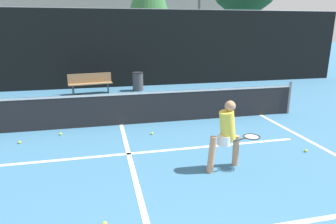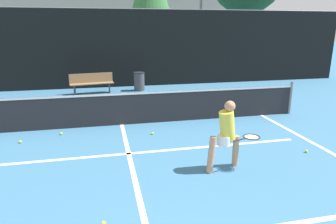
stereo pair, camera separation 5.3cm
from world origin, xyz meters
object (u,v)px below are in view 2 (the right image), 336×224
object	(u,v)px
player_practicing	(227,133)
trash_bin	(139,81)
parked_car	(73,67)
courtside_bench	(92,82)

from	to	relation	value
player_practicing	trash_bin	size ratio (longest dim) A/B	1.69
player_practicing	parked_car	world-z (taller)	parked_car
player_practicing	trash_bin	distance (m)	8.15
parked_car	courtside_bench	bearing A→B (deg)	-75.74
player_practicing	parked_car	bearing A→B (deg)	90.96
courtside_bench	trash_bin	xyz separation A→B (m)	(2.07, 0.16, -0.06)
player_practicing	courtside_bench	distance (m)	8.43
trash_bin	player_practicing	bearing A→B (deg)	-85.05
player_practicing	parked_car	size ratio (longest dim) A/B	0.31
player_practicing	courtside_bench	size ratio (longest dim) A/B	0.75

